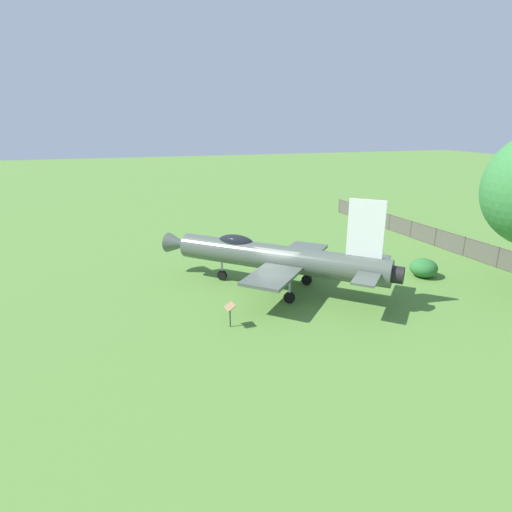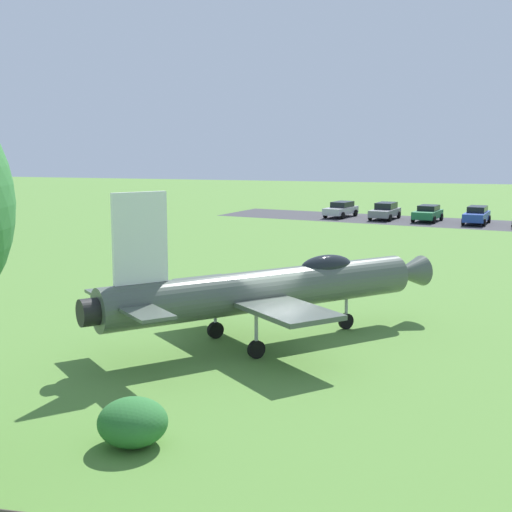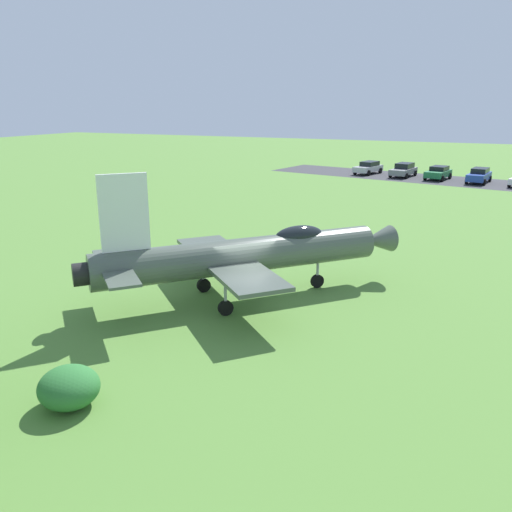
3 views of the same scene
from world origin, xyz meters
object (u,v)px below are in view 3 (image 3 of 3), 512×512
(shrub_near_fence, at_px, (69,387))
(parked_car_gray, at_px, (404,170))
(parked_car_silver, at_px, (368,167))
(info_plaque, at_px, (211,249))
(parked_car_green, at_px, (438,173))
(display_jet, at_px, (248,254))
(parked_car_blue, at_px, (479,175))

(shrub_near_fence, distance_m, parked_car_gray, 51.08)
(shrub_near_fence, height_order, parked_car_silver, parked_car_silver)
(info_plaque, bearing_deg, parked_car_silver, 0.68)
(parked_car_green, relative_size, parked_car_gray, 0.92)
(parked_car_green, bearing_deg, info_plaque, 0.84)
(parked_car_gray, distance_m, parked_car_silver, 4.22)
(parked_car_silver, bearing_deg, parked_car_green, 93.78)
(parked_car_silver, bearing_deg, display_jet, 21.14)
(info_plaque, bearing_deg, parked_car_blue, -17.58)
(info_plaque, distance_m, parked_car_blue, 38.27)
(info_plaque, height_order, parked_car_green, parked_car_green)
(parked_car_blue, relative_size, parked_car_silver, 1.01)
(parked_car_blue, distance_m, parked_car_gray, 8.05)
(display_jet, xyz_separation_m, parked_car_green, (40.80, -3.74, -1.20))
(shrub_near_fence, distance_m, parked_car_green, 50.49)
(parked_car_green, height_order, parked_car_gray, parked_car_gray)
(display_jet, height_order, parked_car_silver, display_jet)
(parked_car_blue, bearing_deg, parked_car_gray, -92.22)
(info_plaque, relative_size, parked_car_gray, 0.24)
(parked_car_gray, bearing_deg, parked_car_blue, 88.94)
(display_jet, relative_size, parked_car_blue, 2.45)
(display_jet, bearing_deg, parked_car_gray, 43.30)
(parked_car_green, distance_m, parked_car_silver, 8.09)
(shrub_near_fence, relative_size, info_plaque, 1.45)
(parked_car_blue, distance_m, parked_car_green, 4.18)
(shrub_near_fence, xyz_separation_m, parked_car_gray, (51.07, -0.93, 0.21))
(info_plaque, bearing_deg, parked_car_green, -11.30)
(display_jet, xyz_separation_m, parked_car_silver, (42.44, 4.18, -1.20))
(display_jet, relative_size, parked_car_green, 2.70)
(display_jet, height_order, info_plaque, display_jet)
(parked_car_gray, height_order, parked_car_silver, parked_car_gray)
(parked_car_blue, height_order, parked_car_silver, parked_car_blue)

